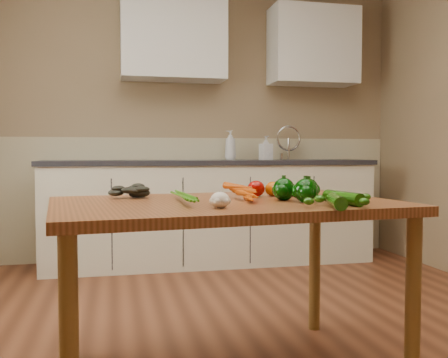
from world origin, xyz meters
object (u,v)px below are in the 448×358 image
pepper_b (309,189)px  zucchini_a (343,198)px  table (225,221)px  leafy_greens (127,187)px  tomato_b (273,189)px  carrot_bunch (225,193)px  tomato_a (256,189)px  zucchini_b (336,201)px  soap_bottle_b (266,148)px  pepper_c (305,191)px  garlic_bulb (220,200)px  soap_bottle_a (230,145)px  pepper_a (284,189)px  soap_bottle_c (266,152)px  tomato_c (286,189)px

pepper_b → zucchini_a: 0.28m
table → leafy_greens: leafy_greens is taller
tomato_b → carrot_bunch: bearing=-144.9°
leafy_greens → tomato_a: bearing=-5.3°
pepper_b → tomato_a: (-0.21, 0.14, -0.01)m
table → zucchini_b: zucchini_b is taller
soap_bottle_b → zucchini_b: 2.69m
pepper_b → tomato_b: size_ratio=1.17×
carrot_bunch → zucchini_b: 0.49m
tomato_b → soap_bottle_b: bearing=73.5°
pepper_c → tomato_a: size_ratio=1.18×
garlic_bulb → zucchini_a: (0.50, 0.03, -0.00)m
carrot_bunch → soap_bottle_a: bearing=70.2°
table → carrot_bunch: 0.12m
table → zucchini_a: bearing=-35.6°
table → tomato_b: (0.27, 0.18, 0.12)m
soap_bottle_b → pepper_c: bearing=-113.5°
soap_bottle_b → garlic_bulb: size_ratio=3.04×
carrot_bunch → zucchini_b: bearing=-51.6°
pepper_a → pepper_c: pepper_c is taller
leafy_greens → soap_bottle_c: bearing=57.7°
soap_bottle_b → tomato_c: (-0.53, -2.04, -0.22)m
pepper_c → tomato_a: (-0.12, 0.30, -0.01)m
soap_bottle_c → carrot_bunch: (-0.89, -2.28, -0.18)m
pepper_b → zucchini_a: bearing=-83.2°
leafy_greens → pepper_a: (0.65, -0.25, -0.00)m
leafy_greens → zucchini_a: bearing=-29.4°
carrot_bunch → table: bearing=72.8°
soap_bottle_b → zucchini_b: size_ratio=1.07×
garlic_bulb → tomato_b: bearing=52.1°
pepper_b → zucchini_b: (-0.05, -0.39, -0.02)m
pepper_a → tomato_c: (0.10, 0.26, -0.02)m
pepper_b → tomato_c: size_ratio=1.31×
table → tomato_a: size_ratio=18.43×
pepper_a → leafy_greens: bearing=159.1°
table → soap_bottle_c: 2.46m
pepper_c → tomato_c: pepper_c is taller
soap_bottle_b → soap_bottle_a: bearing=160.4°
garlic_bulb → table: bearing=73.4°
leafy_greens → tomato_a: (0.59, -0.05, -0.01)m
carrot_bunch → pepper_c: size_ratio=2.73×
garlic_bulb → tomato_c: same height
soap_bottle_b → zucchini_b: soap_bottle_b is taller
table → pepper_b: size_ratio=17.28×
soap_bottle_a → carrot_bunch: size_ratio=1.01×
garlic_bulb → tomato_a: size_ratio=0.87×
carrot_bunch → zucchini_b: carrot_bunch is taller
tomato_c → zucchini_a: tomato_c is taller
leafy_greens → tomato_b: 0.68m
pepper_a → soap_bottle_c: bearing=74.4°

